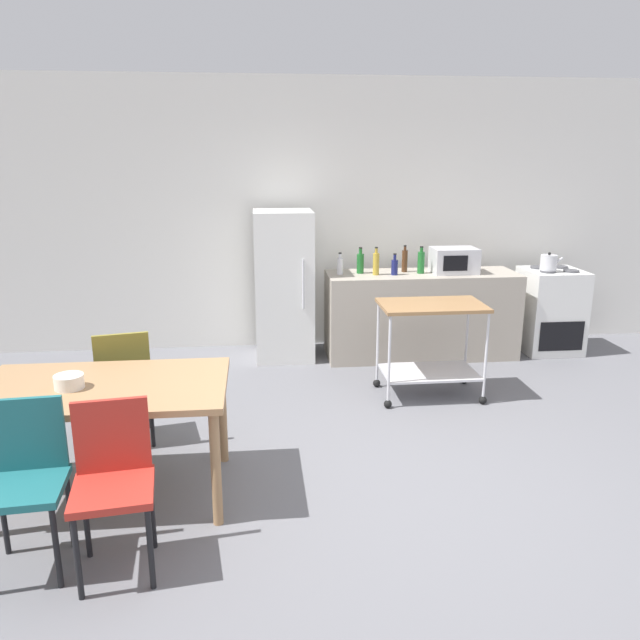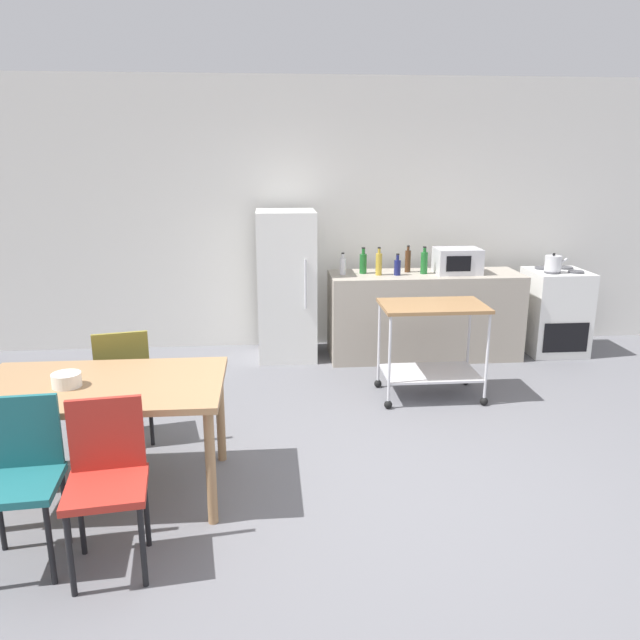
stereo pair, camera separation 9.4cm
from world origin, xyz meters
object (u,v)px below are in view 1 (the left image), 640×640
at_px(chair_olive, 124,378).
at_px(bottle_soy_sauce, 376,263).
at_px(chair_red, 113,476).
at_px(bottle_olive_oil, 395,267).
at_px(chair_teal, 25,474).
at_px(bottle_hot_sauce, 421,262).
at_px(fruit_bowl, 69,382).
at_px(bottle_sesame_oil, 405,260).
at_px(refrigerator, 284,286).
at_px(kitchen_cart, 431,334).
at_px(microwave, 454,260).
at_px(dining_table, 103,397).
at_px(stove_oven, 550,311).
at_px(bottle_vinegar, 360,263).
at_px(kettle, 549,263).
at_px(bottle_soda, 340,265).

xyz_separation_m(chair_olive, bottle_soy_sauce, (2.21, 1.80, 0.50)).
distance_m(chair_red, bottle_olive_oil, 3.91).
bearing_deg(chair_teal, bottle_hot_sauce, 43.15).
bearing_deg(bottle_hot_sauce, bottle_olive_oil, -168.40).
bearing_deg(fruit_bowl, bottle_sesame_oil, 45.25).
height_order(chair_red, refrigerator, refrigerator).
bearing_deg(fruit_bowl, kitchen_cart, 29.28).
bearing_deg(bottle_hot_sauce, chair_teal, -132.19).
bearing_deg(bottle_soy_sauce, bottle_olive_oil, -6.82).
bearing_deg(chair_red, chair_olive, 91.48).
bearing_deg(bottle_olive_oil, chair_red, -123.96).
height_order(chair_red, bottle_sesame_oil, bottle_sesame_oil).
distance_m(bottle_sesame_oil, microwave, 0.51).
xyz_separation_m(dining_table, bottle_hot_sauce, (2.66, 2.57, 0.35)).
distance_m(stove_oven, bottle_sesame_oil, 1.72).
bearing_deg(bottle_hot_sauce, bottle_soy_sauce, -175.56).
xyz_separation_m(stove_oven, bottle_vinegar, (-2.10, 0.04, 0.56)).
bearing_deg(refrigerator, chair_red, -106.99).
bearing_deg(bottle_hot_sauce, kettle, -2.90).
height_order(bottle_sesame_oil, kettle, bottle_sesame_oil).
bearing_deg(kitchen_cart, chair_teal, -142.50).
height_order(bottle_soda, microwave, microwave).
bearing_deg(kitchen_cart, bottle_olive_oil, 95.18).
relative_size(bottle_vinegar, bottle_olive_oil, 1.22).
relative_size(refrigerator, kettle, 6.47).
bearing_deg(microwave, chair_red, -130.65).
bearing_deg(microwave, dining_table, -139.54).
relative_size(chair_teal, microwave, 1.93).
xyz_separation_m(bottle_olive_oil, kettle, (1.65, -0.01, 0.01)).
bearing_deg(chair_olive, bottle_soy_sauce, -152.52).
distance_m(refrigerator, bottle_soda, 0.62).
bearing_deg(bottle_vinegar, fruit_bowl, -129.54).
height_order(bottle_soda, bottle_hot_sauce, bottle_hot_sauce).
bearing_deg(refrigerator, microwave, -3.70).
bearing_deg(bottle_soda, dining_table, -124.85).
bearing_deg(kettle, bottle_hot_sauce, 177.10).
distance_m(bottle_olive_oil, fruit_bowl, 3.61).
bearing_deg(bottle_sesame_oil, bottle_soda, -174.42).
bearing_deg(bottle_olive_oil, dining_table, -133.30).
relative_size(kitchen_cart, bottle_vinegar, 3.34).
distance_m(chair_olive, stove_oven, 4.56).
bearing_deg(bottle_vinegar, microwave, -4.02).
height_order(chair_olive, bottle_soda, bottle_soda).
distance_m(chair_teal, chair_olive, 1.40).
bearing_deg(kettle, stove_oven, 39.67).
bearing_deg(bottle_sesame_oil, stove_oven, -2.51).
relative_size(refrigerator, fruit_bowl, 8.95).
relative_size(dining_table, chair_teal, 1.69).
bearing_deg(chair_olive, chair_red, 87.29).
height_order(chair_red, bottle_olive_oil, bottle_olive_oil).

